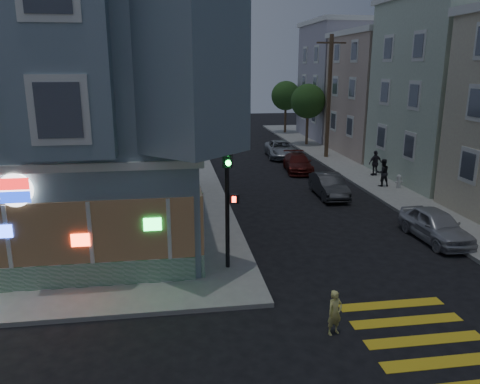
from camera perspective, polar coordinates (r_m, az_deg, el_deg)
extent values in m
plane|color=black|center=(12.30, -8.21, -19.25)|extent=(120.00, 120.00, 0.00)
cube|color=gray|center=(40.86, 25.69, 3.97)|extent=(24.00, 42.00, 0.15)
cube|color=slate|center=(22.08, -25.14, 10.44)|extent=(14.00, 14.00, 11.00)
cube|color=silver|center=(22.24, -24.66, 6.22)|extent=(14.30, 14.30, 0.25)
cylinder|color=white|center=(15.17, -25.72, 0.21)|extent=(1.00, 0.12, 1.00)
cube|color=tan|center=(40.21, 20.64, 10.93)|extent=(12.00, 8.60, 9.00)
cube|color=#A49EAE|center=(48.25, 15.50, 12.77)|extent=(12.00, 8.60, 10.50)
cylinder|color=#4C3826|center=(36.24, 10.77, 11.26)|extent=(0.30, 0.30, 9.00)
cube|color=#4C3826|center=(36.21, 11.09, 17.43)|extent=(2.20, 0.12, 0.12)
cylinder|color=#4C3826|center=(42.26, 8.18, 7.93)|extent=(0.24, 0.24, 3.20)
sphere|color=#224518|center=(42.05, 8.29, 10.91)|extent=(3.00, 3.00, 3.00)
cylinder|color=#4C3826|center=(49.92, 5.55, 9.09)|extent=(0.24, 0.24, 3.20)
sphere|color=#224518|center=(49.75, 5.61, 11.62)|extent=(3.00, 3.00, 3.00)
imported|color=#DCD570|center=(12.98, 11.49, -14.21)|extent=(0.52, 0.43, 1.24)
imported|color=black|center=(28.32, 17.00, 2.27)|extent=(0.80, 0.64, 1.59)
imported|color=#27232C|center=(31.00, 16.16, 3.41)|extent=(1.00, 0.59, 1.60)
imported|color=#B7B8BF|center=(20.65, 22.74, -3.76)|extent=(1.66, 3.87, 1.30)
imported|color=#343639|center=(25.90, 10.77, 0.79)|extent=(1.45, 3.84, 1.25)
imported|color=#511612|center=(31.81, 7.06, 3.53)|extent=(2.07, 4.23, 1.18)
imported|color=#9FA4AA|center=(36.76, 4.99, 5.22)|extent=(2.43, 4.73, 1.28)
cylinder|color=black|center=(15.71, -1.56, -1.48)|extent=(0.15, 0.15, 4.56)
cube|color=black|center=(15.10, -1.52, 4.79)|extent=(0.36, 0.34, 0.96)
sphere|color=black|center=(14.91, -1.46, 5.82)|extent=(0.18, 0.18, 0.18)
sphere|color=black|center=(14.96, -1.45, 4.69)|extent=(0.18, 0.18, 0.18)
sphere|color=#19F23F|center=(15.02, -1.44, 3.56)|extent=(0.18, 0.18, 0.18)
cube|color=black|center=(15.52, -0.66, -0.80)|extent=(0.34, 0.27, 0.29)
cube|color=#FF2614|center=(15.42, -0.61, -0.91)|extent=(0.20, 0.02, 0.20)
cylinder|color=silver|center=(28.26, 18.78, 1.07)|extent=(0.24, 0.24, 0.60)
sphere|color=silver|center=(28.18, 18.84, 1.76)|extent=(0.26, 0.26, 0.26)
cylinder|color=silver|center=(28.25, 18.78, 1.17)|extent=(0.45, 0.12, 0.12)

